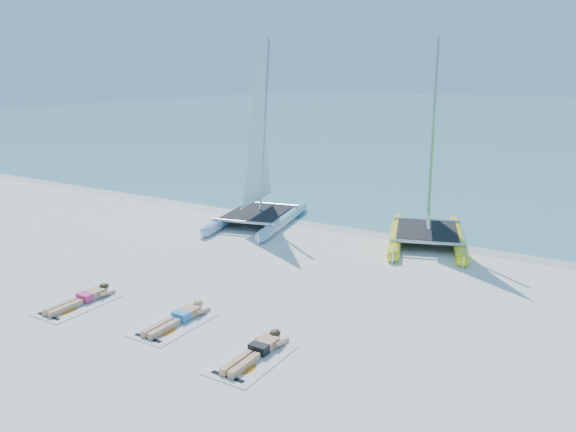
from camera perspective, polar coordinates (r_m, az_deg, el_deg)
name	(u,v)px	position (r m, az deg, el deg)	size (l,w,h in m)	color
ground	(267,277)	(14.89, -2.15, -6.18)	(140.00, 140.00, 0.00)	white
sea	(557,116)	(75.19, 25.64, 9.10)	(140.00, 115.00, 0.01)	#68AEA9
wet_sand_strip	(355,228)	(19.49, 6.78, -1.24)	(140.00, 1.40, 0.01)	silver
catamaran_blue	(258,168)	(19.65, -3.08, 4.86)	(3.30, 5.22, 6.61)	#AAC2E0
catamaran_yellow	(430,176)	(18.29, 14.24, 3.96)	(3.67, 5.24, 6.51)	#FFF91A
towel_a	(77,305)	(14.02, -20.65, -8.46)	(1.00, 1.85, 0.02)	white
sunbather_a	(83,298)	(14.09, -20.07, -7.82)	(0.37, 1.73, 0.26)	#DEA874
towel_b	(174,325)	(12.44, -11.55, -10.77)	(1.00, 1.85, 0.02)	white
sunbather_b	(179,317)	(12.52, -10.97, -10.01)	(0.37, 1.73, 0.26)	#DEA874
towel_c	(252,359)	(10.90, -3.68, -14.32)	(1.00, 1.85, 0.02)	white
sunbather_c	(258,350)	(10.98, -3.11, -13.42)	(0.37, 1.73, 0.26)	#DEA874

